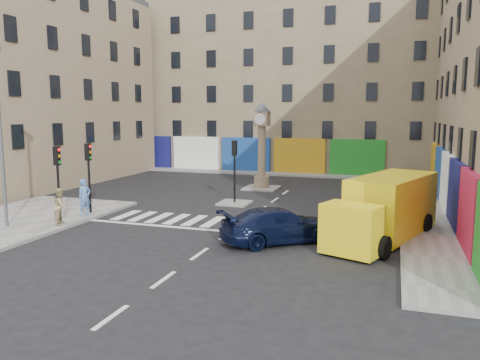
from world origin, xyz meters
The scene contains 16 objects.
ground centered at (0.00, 0.00, 0.00)m, with size 120.00×120.00×0.00m, color black.
sidewalk_right centered at (8.70, 10.00, 0.07)m, with size 2.60×30.00×0.15m, color gray.
sidewalk_far centered at (-4.00, 22.20, 0.07)m, with size 32.00×2.40×0.15m, color gray.
island_near centered at (-2.00, 8.00, 0.06)m, with size 1.80×1.80×0.12m, color gray.
island_far centered at (-2.00, 14.00, 0.06)m, with size 2.40×2.40×0.12m, color gray.
building_far centered at (-4.00, 28.00, 8.50)m, with size 32.00×10.00×17.00m, color #88785A.
building_left centered at (-19.00, 12.00, 7.50)m, with size 8.00×20.00×15.00m, color #8E765D.
traffic_light_left_near centered at (-8.30, 0.20, 2.62)m, with size 0.28×0.22×3.70m.
traffic_light_left_far centered at (-8.30, 2.60, 2.62)m, with size 0.28×0.22×3.70m.
traffic_light_island centered at (-2.00, 8.00, 2.59)m, with size 0.28×0.22×3.70m.
lamp_post centered at (-10.20, -1.20, 4.79)m, with size 0.50×0.25×8.30m.
clock_pillar centered at (-2.00, 14.00, 3.55)m, with size 1.20×1.20×6.10m.
navy_sedan centered at (2.53, 0.64, 0.74)m, with size 2.06×5.07×1.47m, color black.
yellow_van centered at (6.76, 2.61, 1.34)m, with size 4.66×7.70×2.69m.
pedestrian_blue centered at (-8.12, 1.91, 1.11)m, with size 0.70×0.46×1.92m, color #4F78B5.
pedestrian_tan centered at (-8.00, -0.05, 1.03)m, with size 0.85×0.66×1.76m, color tan.
Camera 1 is at (7.00, -18.17, 5.42)m, focal length 35.00 mm.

